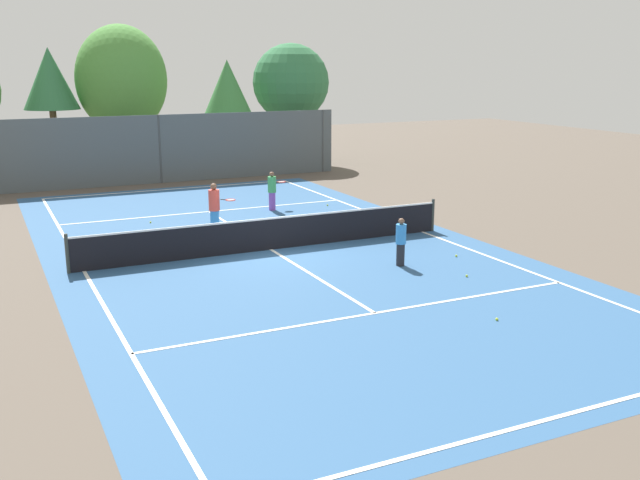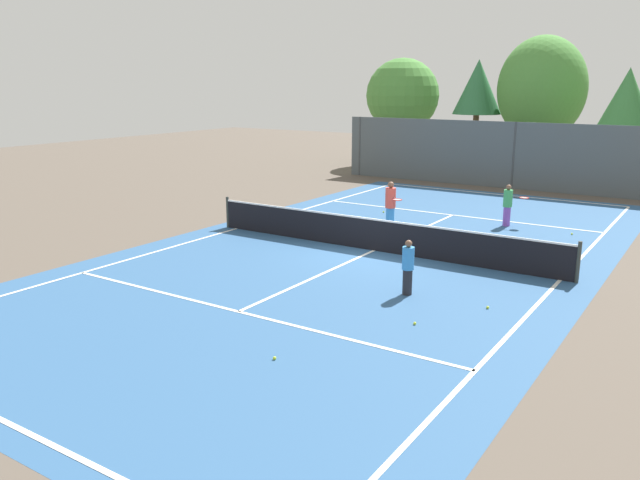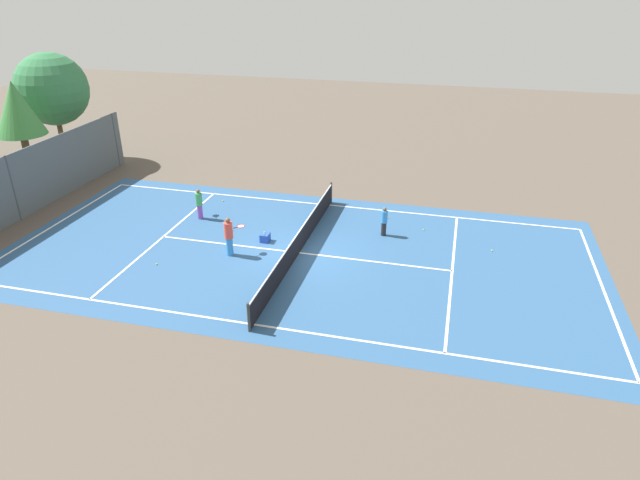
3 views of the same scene
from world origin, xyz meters
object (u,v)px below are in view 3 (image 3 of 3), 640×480
(player_2, at_px, (229,236))
(tennis_ball_1, at_px, (492,251))
(player_0, at_px, (199,203))
(player_1, at_px, (384,221))
(ball_crate, at_px, (265,238))
(tennis_ball_3, at_px, (424,229))
(tennis_ball_4, at_px, (388,217))
(tennis_ball_0, at_px, (157,264))
(tennis_ball_2, at_px, (223,201))
(tennis_ball_5, at_px, (233,230))

(player_2, distance_m, tennis_ball_1, 11.22)
(player_0, distance_m, player_1, 8.90)
(player_0, distance_m, player_2, 4.33)
(ball_crate, relative_size, tennis_ball_1, 6.87)
(player_2, height_order, tennis_ball_3, player_2)
(player_1, xyz_separation_m, ball_crate, (-1.93, 5.00, -0.52))
(tennis_ball_4, bearing_deg, tennis_ball_3, -118.25)
(tennis_ball_3, bearing_deg, tennis_ball_4, 61.75)
(player_1, distance_m, tennis_ball_3, 2.11)
(tennis_ball_0, relative_size, tennis_ball_4, 1.00)
(tennis_ball_1, relative_size, tennis_ball_2, 1.00)
(player_2, height_order, tennis_ball_4, player_2)
(player_0, bearing_deg, tennis_ball_3, -82.95)
(player_1, relative_size, tennis_ball_5, 20.66)
(player_0, xyz_separation_m, ball_crate, (-1.63, -3.89, -0.59))
(tennis_ball_1, xyz_separation_m, tennis_ball_5, (-0.83, 11.58, 0.00))
(player_1, height_order, player_2, player_2)
(tennis_ball_3, xyz_separation_m, tennis_ball_5, (-2.27, 8.54, 0.00))
(player_2, bearing_deg, player_1, -59.56)
(tennis_ball_1, bearing_deg, player_1, 84.81)
(ball_crate, bearing_deg, player_2, 147.93)
(player_0, distance_m, tennis_ball_2, 2.41)
(player_1, distance_m, player_2, 6.95)
(tennis_ball_2, distance_m, tennis_ball_4, 8.63)
(tennis_ball_4, bearing_deg, tennis_ball_0, 129.91)
(tennis_ball_2, bearing_deg, player_0, 175.58)
(ball_crate, xyz_separation_m, tennis_ball_1, (1.50, -9.76, -0.15))
(player_2, relative_size, tennis_ball_4, 25.81)
(player_2, bearing_deg, ball_crate, -32.07)
(tennis_ball_0, xyz_separation_m, tennis_ball_1, (4.68, -13.33, 0.00))
(tennis_ball_3, relative_size, tennis_ball_4, 1.00)
(tennis_ball_3, bearing_deg, tennis_ball_2, 84.67)
(tennis_ball_0, bearing_deg, tennis_ball_2, 1.12)
(player_0, distance_m, tennis_ball_5, 2.40)
(tennis_ball_0, height_order, tennis_ball_1, same)
(player_1, xyz_separation_m, tennis_ball_5, (-1.26, 6.82, -0.66))
(tennis_ball_1, height_order, tennis_ball_5, same)
(player_0, distance_m, ball_crate, 4.26)
(player_1, relative_size, player_2, 0.80)
(ball_crate, height_order, tennis_ball_4, ball_crate)
(player_0, bearing_deg, tennis_ball_5, -114.71)
(tennis_ball_1, height_order, tennis_ball_2, same)
(player_0, height_order, tennis_ball_2, player_0)
(tennis_ball_5, bearing_deg, player_0, 65.29)
(ball_crate, relative_size, tennis_ball_0, 6.87)
(tennis_ball_4, bearing_deg, player_1, -177.55)
(tennis_ball_4, bearing_deg, ball_crate, 128.56)
(player_0, distance_m, tennis_ball_3, 10.73)
(player_0, height_order, tennis_ball_4, player_0)
(player_0, bearing_deg, ball_crate, -112.66)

